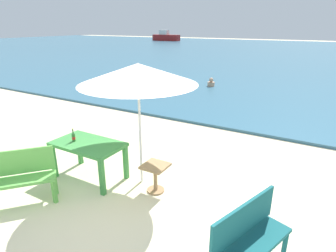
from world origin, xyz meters
The scene contains 10 objects.
ground_plane centered at (0.00, 0.00, 0.00)m, with size 120.00×120.00×0.00m, color beige.
sea_water centered at (0.00, 30.00, 0.04)m, with size 120.00×50.00×0.08m, color #386B84.
picnic_table_green centered at (-1.30, 1.01, 0.65)m, with size 1.40×0.80×0.76m.
beer_bottle_amber centered at (-1.59, 0.93, 0.85)m, with size 0.07×0.07×0.26m.
patio_umbrella centered at (-0.32, 1.40, 2.12)m, with size 2.10×2.10×2.30m.
side_table_wood centered at (0.10, 1.25, 0.35)m, with size 0.44×0.44×0.54m.
bench_teal_center centered at (2.04, 0.28, 0.54)m, with size 0.73×1.25×0.95m.
bench_green_left centered at (-1.73, -0.21, 0.54)m, with size 1.06×1.14×0.95m.
swimmer_person centered at (-2.42, 10.24, 0.24)m, with size 0.34×0.34×0.41m.
boat_tanker centered at (-24.73, 43.79, 0.74)m, with size 5.08×1.39×1.85m.
Camera 1 is at (2.56, -2.55, 2.92)m, focal length 30.09 mm.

